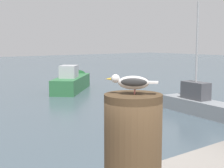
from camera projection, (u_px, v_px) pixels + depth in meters
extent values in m
cylinder|color=#4C3823|center=(133.00, 152.00, 2.52)|extent=(0.43, 0.43, 0.88)
cylinder|color=#C66760|center=(135.00, 91.00, 2.48)|extent=(0.01, 0.01, 0.04)
cylinder|color=#C66760|center=(134.00, 92.00, 2.44)|extent=(0.01, 0.01, 0.04)
ellipsoid|color=silver|center=(133.00, 83.00, 2.45)|extent=(0.22, 0.23, 0.10)
sphere|color=silver|center=(115.00, 79.00, 2.47)|extent=(0.06, 0.06, 0.06)
cone|color=gold|center=(108.00, 79.00, 2.48)|extent=(0.04, 0.05, 0.02)
cube|color=silver|center=(153.00, 82.00, 2.43)|extent=(0.11, 0.11, 0.01)
ellipsoid|color=#2E2E2E|center=(136.00, 80.00, 2.51)|extent=(0.15, 0.16, 0.06)
ellipsoid|color=#2E2E2E|center=(134.00, 82.00, 2.40)|extent=(0.15, 0.16, 0.06)
cube|color=#2D6B3D|center=(72.00, 84.00, 20.04)|extent=(4.24, 4.21, 0.85)
cone|color=#2D6B3D|center=(81.00, 78.00, 22.65)|extent=(1.70, 1.70, 1.20)
cube|color=#B2B2B7|center=(69.00, 72.00, 19.33)|extent=(1.43, 1.43, 0.71)
cube|color=gray|center=(204.00, 108.00, 13.46)|extent=(1.49, 4.17, 0.57)
cube|color=#47474C|center=(196.00, 91.00, 13.79)|extent=(0.73, 1.26, 0.71)
cylinder|color=#A5A5A8|center=(197.00, 42.00, 13.54)|extent=(0.08, 0.08, 3.22)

